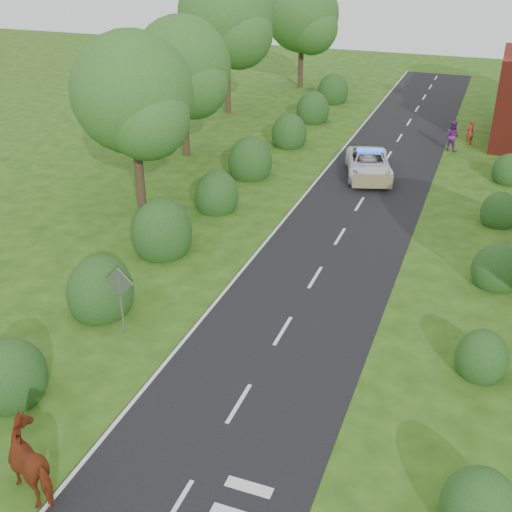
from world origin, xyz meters
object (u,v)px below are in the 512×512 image
at_px(road_sign, 120,291).
at_px(pedestrian_purple, 452,136).
at_px(cow, 37,464).
at_px(police_van, 369,164).
at_px(pedestrian_red, 470,132).

xyz_separation_m(road_sign, pedestrian_purple, (8.35, 24.49, -0.72)).
distance_m(road_sign, cow, 6.82).
xyz_separation_m(cow, pedestrian_purple, (6.74, 31.06, 0.17)).
bearing_deg(road_sign, pedestrian_purple, 71.17).
height_order(cow, pedestrian_purple, pedestrian_purple).
bearing_deg(police_van, pedestrian_purple, 42.50).
height_order(road_sign, pedestrian_red, road_sign).
relative_size(cow, pedestrian_red, 1.35).
bearing_deg(pedestrian_red, police_van, 14.31).
bearing_deg(pedestrian_purple, cow, 102.64).
bearing_deg(pedestrian_purple, pedestrian_red, -95.21).
bearing_deg(police_van, pedestrian_red, 42.71).
height_order(cow, pedestrian_red, pedestrian_red).
xyz_separation_m(road_sign, police_van, (4.53, 18.17, -0.96)).
xyz_separation_m(road_sign, pedestrian_red, (9.29, 26.11, -0.86)).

